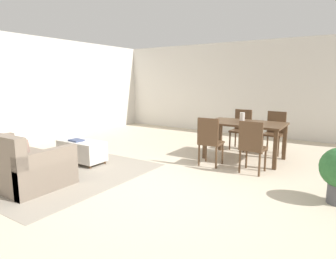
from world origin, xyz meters
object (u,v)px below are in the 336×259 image
Objects in this scene: couch at (11,164)px; book_on_ottoman at (76,140)px; dining_table at (245,127)px; dining_chair_far_left at (241,127)px; dining_chair_far_right at (275,130)px; dining_chair_near_left at (210,139)px; ottoman_table at (82,150)px; vase_centerpiece at (242,117)px; dining_chair_near_right at (252,144)px.

book_on_ottoman is (0.06, 1.25, 0.16)m from couch.
dining_table is 0.92m from dining_chair_far_left.
dining_chair_far_right is 3.54× the size of book_on_ottoman.
book_on_ottoman is at bearing -151.36° from dining_chair_near_left.
dining_chair_near_left is at bearing 47.10° from couch.
book_on_ottoman is at bearing -136.24° from dining_chair_far_right.
dining_chair_near_left is (2.30, 2.47, 0.23)m from couch.
ottoman_table is 4.10m from dining_chair_far_right.
vase_centerpiece is (0.33, 0.81, 0.34)m from dining_chair_near_left.
dining_chair_far_right reaches higher than couch.
dining_table is at bearing 31.50° from vase_centerpiece.
dining_chair_near_left is 1.00× the size of dining_chair_near_right.
dining_chair_far_left is (2.33, 4.16, 0.23)m from couch.
dining_table is 7.65× the size of vase_centerpiece.
ottoman_table is at bearing -127.88° from dining_chair_far_left.
ottoman_table is 1.03× the size of dining_chair_far_left.
dining_table is 0.95m from dining_chair_near_right.
book_on_ottoman is (-2.63, -2.07, -0.21)m from dining_table.
dining_table is 1.64× the size of dining_chair_near_right.
book_on_ottoman is (-3.03, -1.22, -0.07)m from dining_chair_near_right.
dining_chair_far_right is 1.03m from vase_centerpiece.
dining_chair_near_right is at bearing -89.76° from dining_chair_far_right.
dining_chair_far_left is (-0.36, 0.84, -0.14)m from dining_table.
ottoman_table is 1.03× the size of dining_chair_far_right.
dining_table is at bearing 37.96° from ottoman_table.
vase_centerpiece is 0.76× the size of book_on_ottoman.
book_on_ottoman reaches higher than ottoman_table.
dining_chair_far_left is at bearing 88.91° from dining_chair_near_left.
dining_chair_far_right reaches higher than dining_table.
vase_centerpiece is at bearing -148.50° from dining_table.
dining_chair_near_right is at bearing 21.92° from book_on_ottoman.
dining_table is 5.82× the size of book_on_ottoman.
book_on_ottoman is at bearing 87.45° from couch.
dining_chair_far_right reaches higher than ottoman_table.
couch reaches higher than ottoman_table.
couch is 2.01× the size of ottoman_table.
couch is 2.07× the size of dining_chair_far_left.
dining_chair_far_right is (3.08, 4.15, 0.23)m from couch.
dining_chair_near_left reaches higher than couch.
couch is 3.38m from dining_chair_near_left.
ottoman_table is 0.62× the size of dining_table.
dining_chair_far_left is at bearing 108.87° from vase_centerpiece.
dining_chair_far_right is at bearing 64.36° from dining_table.
dining_chair_near_right is at bearing 38.63° from couch.
dining_chair_far_left is 3.69m from book_on_ottoman.
couch is 4.77m from dining_chair_far_left.
couch reaches higher than dining_table.
vase_centerpiece is at bearing 38.36° from book_on_ottoman.
dining_chair_near_right is 1.00× the size of dining_chair_far_left.
dining_chair_near_left is (2.18, 1.15, 0.27)m from ottoman_table.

